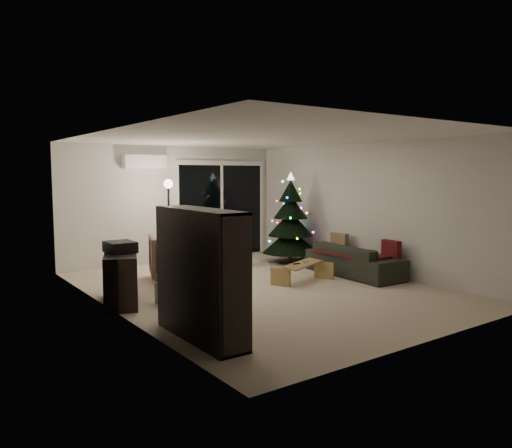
{
  "coord_description": "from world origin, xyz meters",
  "views": [
    {
      "loc": [
        -4.82,
        -6.61,
        1.91
      ],
      "look_at": [
        0.1,
        0.3,
        1.05
      ],
      "focal_mm": 35.0,
      "sensor_mm": 36.0,
      "label": 1
    }
  ],
  "objects_px": {
    "christmas_tree": "(290,218)",
    "bookshelf": "(186,276)",
    "media_cabinet": "(121,278)",
    "sofa": "(354,260)",
    "coffee_table": "(303,273)",
    "armchair": "(175,257)"
  },
  "relations": [
    {
      "from": "christmas_tree",
      "to": "bookshelf",
      "type": "bearing_deg",
      "value": -142.21
    },
    {
      "from": "media_cabinet",
      "to": "sofa",
      "type": "distance_m",
      "value": 4.34
    },
    {
      "from": "coffee_table",
      "to": "bookshelf",
      "type": "bearing_deg",
      "value": -175.71
    },
    {
      "from": "bookshelf",
      "to": "coffee_table",
      "type": "bearing_deg",
      "value": 48.16
    },
    {
      "from": "armchair",
      "to": "christmas_tree",
      "type": "bearing_deg",
      "value": -157.86
    },
    {
      "from": "media_cabinet",
      "to": "christmas_tree",
      "type": "xyz_separation_m",
      "value": [
        4.18,
        1.17,
        0.59
      ]
    },
    {
      "from": "media_cabinet",
      "to": "christmas_tree",
      "type": "bearing_deg",
      "value": 36.66
    },
    {
      "from": "bookshelf",
      "to": "christmas_tree",
      "type": "xyz_separation_m",
      "value": [
        4.18,
        3.24,
        0.21
      ]
    },
    {
      "from": "media_cabinet",
      "to": "armchair",
      "type": "height_order",
      "value": "armchair"
    },
    {
      "from": "sofa",
      "to": "coffee_table",
      "type": "height_order",
      "value": "sofa"
    },
    {
      "from": "media_cabinet",
      "to": "christmas_tree",
      "type": "relative_size",
      "value": 0.63
    },
    {
      "from": "bookshelf",
      "to": "christmas_tree",
      "type": "height_order",
      "value": "christmas_tree"
    },
    {
      "from": "armchair",
      "to": "coffee_table",
      "type": "height_order",
      "value": "armchair"
    },
    {
      "from": "coffee_table",
      "to": "christmas_tree",
      "type": "height_order",
      "value": "christmas_tree"
    },
    {
      "from": "armchair",
      "to": "sofa",
      "type": "distance_m",
      "value": 3.34
    },
    {
      "from": "armchair",
      "to": "sofa",
      "type": "relative_size",
      "value": 0.45
    },
    {
      "from": "bookshelf",
      "to": "armchair",
      "type": "distance_m",
      "value": 3.44
    },
    {
      "from": "media_cabinet",
      "to": "coffee_table",
      "type": "bearing_deg",
      "value": 12.38
    },
    {
      "from": "coffee_table",
      "to": "christmas_tree",
      "type": "bearing_deg",
      "value": 34.45
    },
    {
      "from": "media_cabinet",
      "to": "coffee_table",
      "type": "relative_size",
      "value": 1.13
    },
    {
      "from": "coffee_table",
      "to": "armchair",
      "type": "bearing_deg",
      "value": 115.65
    },
    {
      "from": "bookshelf",
      "to": "sofa",
      "type": "xyz_separation_m",
      "value": [
        4.3,
        1.49,
        -0.46
      ]
    }
  ]
}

